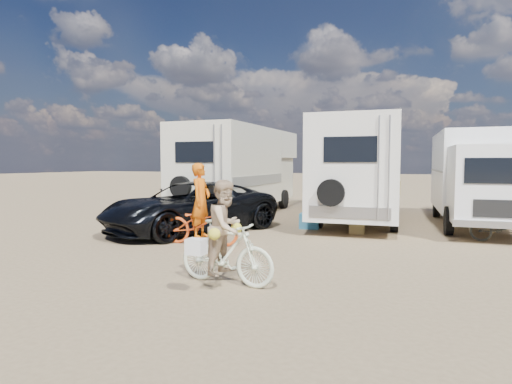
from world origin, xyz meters
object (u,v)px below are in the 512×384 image
at_px(box_truck, 477,179).
at_px(rider_woman, 226,238).
at_px(rv_left, 240,171).
at_px(bike_woman, 226,252).
at_px(bike_man, 201,224).
at_px(rider_man, 201,208).
at_px(dark_suv, 191,207).
at_px(cooler, 310,221).
at_px(bike_parked, 504,227).
at_px(rv_main, 363,172).
at_px(crate, 357,228).

relative_size(box_truck, rider_woman, 4.35).
relative_size(rv_left, bike_woman, 4.06).
height_order(bike_man, rider_man, rider_man).
xyz_separation_m(box_truck, rider_man, (-6.74, -6.11, -0.61)).
bearing_deg(dark_suv, box_truck, 53.68).
xyz_separation_m(bike_woman, cooler, (-0.30, 6.52, -0.31)).
bearing_deg(bike_parked, rv_main, 68.45).
bearing_deg(bike_parked, rider_woman, 159.47).
xyz_separation_m(box_truck, bike_man, (-6.74, -6.11, -1.02)).
bearing_deg(rider_man, bike_woman, -147.71).
xyz_separation_m(rv_main, rider_man, (-3.05, -6.56, -0.78)).
bearing_deg(crate, rv_main, 95.60).
bearing_deg(rider_man, box_truck, -51.92).
bearing_deg(rv_left, rider_woman, -67.85).
xyz_separation_m(rv_left, box_truck, (8.67, -0.47, -0.17)).
distance_m(box_truck, crate, 4.65).
relative_size(rv_left, bike_parked, 4.50).
bearing_deg(rv_main, rider_woman, -99.12).
xyz_separation_m(rv_main, crate, (0.33, -3.34, -1.56)).
height_order(rider_man, bike_parked, rider_man).
bearing_deg(rv_main, bike_parked, -44.58).
relative_size(box_truck, bike_man, 3.45).
relative_size(rv_left, box_truck, 1.06).
relative_size(rider_woman, cooler, 2.67).
bearing_deg(cooler, bike_woman, -94.22).
relative_size(dark_suv, rider_woman, 3.36).
relative_size(rider_man, cooler, 3.12).
bearing_deg(crate, rider_man, -136.37).
relative_size(dark_suv, bike_parked, 3.27).
xyz_separation_m(rv_main, bike_man, (-3.05, -6.56, -1.19)).
bearing_deg(box_truck, rider_man, -141.64).
height_order(box_truck, dark_suv, box_truck).
height_order(rider_woman, bike_parked, rider_woman).
distance_m(bike_man, bike_parked, 7.74).
bearing_deg(box_truck, bike_man, -141.64).
distance_m(rv_left, bike_man, 6.97).
bearing_deg(crate, bike_man, -136.37).
relative_size(bike_woman, rider_woman, 1.14).
distance_m(rv_main, rider_man, 7.27).
height_order(dark_suv, rider_man, rider_man).
relative_size(rv_main, crate, 21.31).
bearing_deg(rv_main, crate, -88.09).
bearing_deg(dark_suv, rv_main, 73.15).
relative_size(rv_main, box_truck, 1.27).
distance_m(rider_man, bike_parked, 7.75).
height_order(dark_suv, rider_woman, rider_woman).
height_order(bike_man, cooler, bike_man).
xyz_separation_m(rv_main, cooler, (-1.20, -2.95, -1.48)).
bearing_deg(rv_left, rv_main, -1.47).
height_order(box_truck, bike_woman, box_truck).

